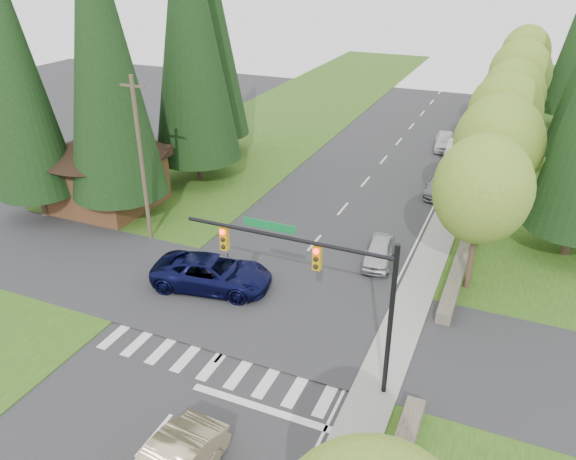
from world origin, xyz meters
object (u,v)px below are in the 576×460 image
Objects in this scene: parked_car_b at (440,185)px; parked_car_d at (445,141)px; suv_navy at (212,273)px; parked_car_a at (379,252)px; parked_car_c at (457,151)px; parked_car_e at (477,111)px.

parked_car_d is (-1.35, 10.63, 0.10)m from parked_car_b.
suv_navy is at bearing -111.95° from parked_car_d.
parked_car_d reaches higher than parked_car_a.
parked_car_c is at bearing 79.36° from parked_car_a.
suv_navy reaches higher than parked_car_a.
parked_car_b is at bearing -91.51° from parked_car_c.
suv_navy reaches higher than parked_car_c.
parked_car_c is at bearing 88.47° from parked_car_b.
suv_navy is at bearing -117.82° from parked_car_b.
parked_car_d is at bearing -24.46° from suv_navy.
parked_car_e is at bearing 76.42° from parked_car_d.
suv_navy is 41.60m from parked_car_e.
parked_car_a is at bearing -97.46° from parked_car_d.
parked_car_c is (0.00, 8.23, 0.12)m from parked_car_b.
parked_car_a is at bearing -95.56° from parked_car_c.
parked_car_c is (8.73, 25.91, -0.11)m from suv_navy.
suv_navy is 1.45× the size of parked_car_e.
parked_car_c reaches higher than parked_car_b.
suv_navy reaches higher than parked_car_b.
parked_car_b is 1.02× the size of parked_car_d.
parked_car_a is 0.89× the size of parked_car_d.
parked_car_e is at bearing 88.47° from parked_car_b.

